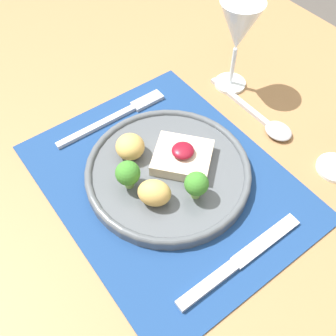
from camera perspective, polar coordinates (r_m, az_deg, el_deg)
ground_plane at (r=1.34m, az=-0.07°, el=-21.51°), size 8.00×8.00×0.00m
dining_table at (r=0.70m, az=-0.12°, el=-6.14°), size 1.38×1.12×0.78m
placemat at (r=0.63m, az=-0.13°, el=-1.92°), size 0.43×0.34×0.00m
dinner_plate at (r=0.62m, az=-0.17°, el=-0.35°), size 0.26×0.26×0.07m
fork at (r=0.72m, az=-7.04°, el=7.70°), size 0.02×0.22×0.01m
knife at (r=0.56m, az=9.38°, el=-13.83°), size 0.02×0.22×0.01m
spoon at (r=0.72m, az=14.27°, el=6.38°), size 0.20×0.04×0.01m
wine_glass_far at (r=0.72m, az=10.23°, el=19.20°), size 0.08×0.08×0.17m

